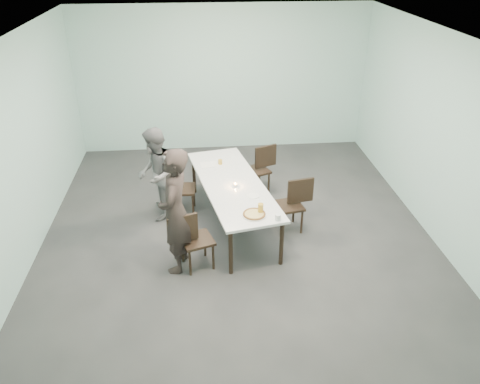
{
  "coord_description": "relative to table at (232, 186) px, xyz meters",
  "views": [
    {
      "loc": [
        -0.52,
        -6.09,
        4.15
      ],
      "look_at": [
        0.0,
        -0.42,
        1.0
      ],
      "focal_mm": 35.0,
      "sensor_mm": 36.0,
      "label": 1
    }
  ],
  "objects": [
    {
      "name": "ground",
      "position": [
        0.05,
        -0.33,
        -0.69
      ],
      "size": [
        7.0,
        7.0,
        0.0
      ],
      "primitive_type": "plane",
      "color": "#333335",
      "rests_on": "ground"
    },
    {
      "name": "room_shell",
      "position": [
        0.05,
        -0.33,
        1.33
      ],
      "size": [
        6.02,
        7.02,
        3.01
      ],
      "color": "#ADD9D3",
      "rests_on": "ground"
    },
    {
      "name": "table",
      "position": [
        0.0,
        0.0,
        0.0
      ],
      "size": [
        1.4,
        2.73,
        0.75
      ],
      "rotation": [
        0.0,
        0.0,
        0.2
      ],
      "color": "white",
      "rests_on": "ground"
    },
    {
      "name": "chair_near_left",
      "position": [
        -0.65,
        -1.07,
        -0.19
      ],
      "size": [
        0.65,
        0.53,
        0.87
      ],
      "rotation": [
        0.0,
        0.0,
        0.32
      ],
      "color": "black",
      "rests_on": "ground"
    },
    {
      "name": "chair_far_left",
      "position": [
        -0.87,
        0.46,
        -0.19
      ],
      "size": [
        0.62,
        0.44,
        0.87
      ],
      "rotation": [
        0.0,
        0.0,
        -0.05
      ],
      "color": "black",
      "rests_on": "ground"
    },
    {
      "name": "chair_near_right",
      "position": [
        0.94,
        -0.22,
        -0.19
      ],
      "size": [
        0.64,
        0.49,
        0.87
      ],
      "rotation": [
        0.0,
        0.0,
        3.33
      ],
      "color": "black",
      "rests_on": "ground"
    },
    {
      "name": "chair_far_right",
      "position": [
        0.58,
        1.07,
        -0.19
      ],
      "size": [
        0.65,
        0.55,
        0.87
      ],
      "rotation": [
        0.0,
        0.0,
        3.53
      ],
      "color": "black",
      "rests_on": "ground"
    },
    {
      "name": "diner_near",
      "position": [
        -0.84,
        -1.03,
        0.21
      ],
      "size": [
        0.54,
        0.72,
        1.8
      ],
      "primitive_type": "imported",
      "rotation": [
        0.0,
        0.0,
        -1.74
      ],
      "color": "black",
      "rests_on": "ground"
    },
    {
      "name": "diner_far",
      "position": [
        -1.2,
        0.37,
        0.08
      ],
      "size": [
        0.58,
        0.75,
        1.54
      ],
      "primitive_type": "imported",
      "rotation": [
        0.0,
        0.0,
        -1.57
      ],
      "color": "slate",
      "rests_on": "ground"
    },
    {
      "name": "pizza",
      "position": [
        0.23,
        -0.98,
        0.08
      ],
      "size": [
        0.34,
        0.34,
        0.04
      ],
      "color": "white",
      "rests_on": "table"
    },
    {
      "name": "side_plate",
      "position": [
        0.28,
        -0.45,
        0.06
      ],
      "size": [
        0.18,
        0.18,
        0.01
      ],
      "primitive_type": "cylinder",
      "color": "white",
      "rests_on": "table"
    },
    {
      "name": "beer_glass",
      "position": [
        0.32,
        -0.94,
        0.13
      ],
      "size": [
        0.08,
        0.08,
        0.15
      ],
      "primitive_type": "cylinder",
      "color": "#BB8D29",
      "rests_on": "table"
    },
    {
      "name": "water_tumbler",
      "position": [
        0.53,
        -1.13,
        0.1
      ],
      "size": [
        0.08,
        0.08,
        0.09
      ],
      "primitive_type": "cylinder",
      "color": "silver",
      "rests_on": "table"
    },
    {
      "name": "tealight",
      "position": [
        0.04,
        -0.12,
        0.08
      ],
      "size": [
        0.06,
        0.06,
        0.05
      ],
      "color": "silver",
      "rests_on": "table"
    },
    {
      "name": "amber_tumbler",
      "position": [
        -0.15,
        0.7,
        0.1
      ],
      "size": [
        0.07,
        0.07,
        0.08
      ],
      "primitive_type": "cylinder",
      "color": "#BB8D29",
      "rests_on": "table"
    },
    {
      "name": "menu",
      "position": [
        -0.33,
        0.7,
        0.06
      ],
      "size": [
        0.34,
        0.28,
        0.01
      ],
      "primitive_type": "cube",
      "rotation": [
        0.0,
        0.0,
        0.2
      ],
      "color": "silver",
      "rests_on": "table"
    }
  ]
}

